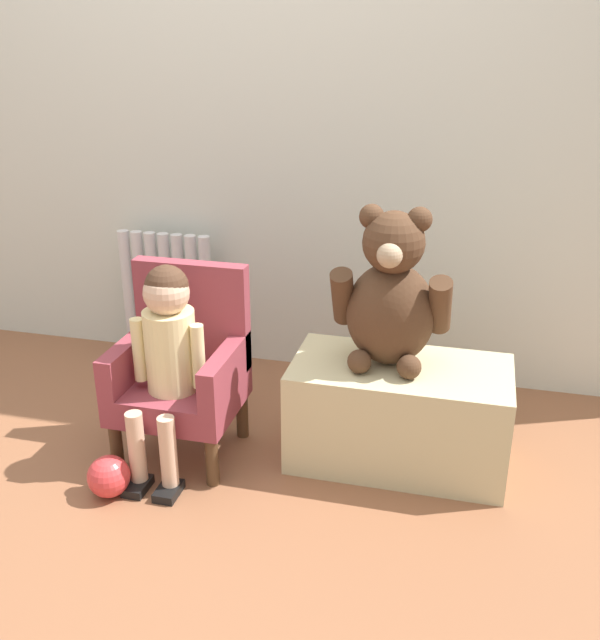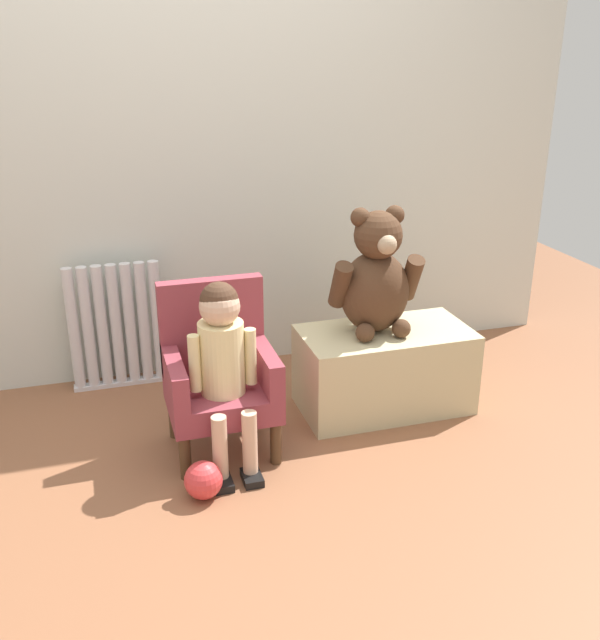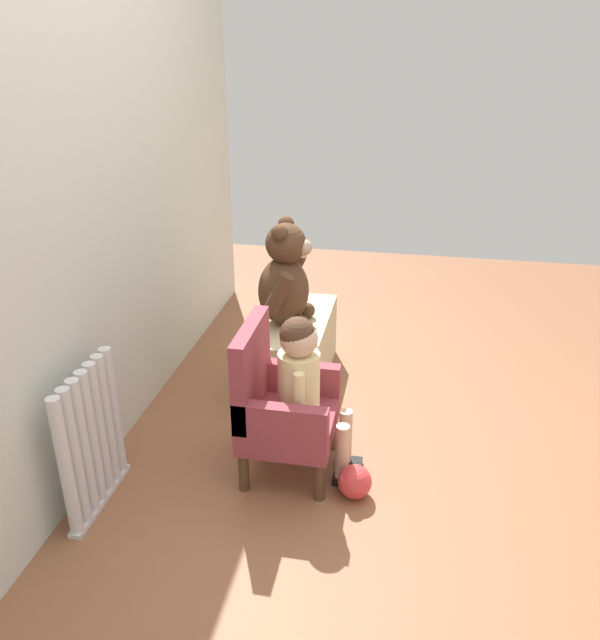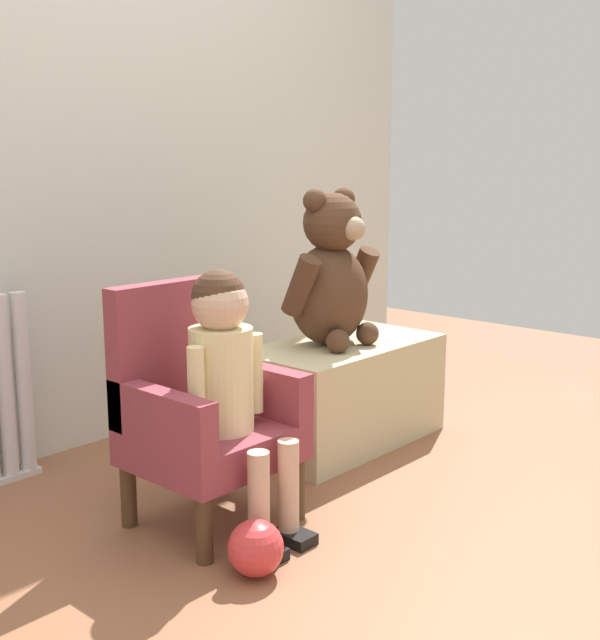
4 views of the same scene
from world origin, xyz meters
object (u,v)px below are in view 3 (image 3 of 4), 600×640
Objects in this scene: child_figure at (304,376)px; radiator at (91,440)px; toy_ball at (355,482)px; child_armchair at (278,404)px; low_bench at (291,350)px; large_teddy_bear at (285,279)px.

radiator is at bearing 114.69° from child_figure.
child_armchair is at bearing 69.02° from toy_ball.
large_teddy_bear is at bearing 158.62° from low_bench.
radiator reaches higher than toy_ball.
low_bench is at bearing -26.91° from radiator.
low_bench is at bearing 15.51° from child_figure.
large_teddy_bear reaches higher than low_bench.
low_bench is at bearing -21.38° from large_teddy_bear.
radiator is 0.85m from child_figure.
radiator is at bearing 102.53° from toy_ball.
toy_ball is at bearing -110.98° from child_armchair.
low_bench is at bearing 26.55° from toy_ball.
low_bench reaches higher than toy_ball.
child_armchair reaches higher than low_bench.
child_figure reaches higher than radiator.
child_figure is 0.82m from low_bench.
child_figure is at bearing -65.31° from radiator.
radiator is at bearing 153.09° from low_bench.
low_bench is (0.74, 0.10, -0.13)m from child_armchair.
child_figure is 0.47m from toy_ball.
radiator is at bearing 152.84° from large_teddy_bear.
child_armchair reaches higher than toy_ball.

